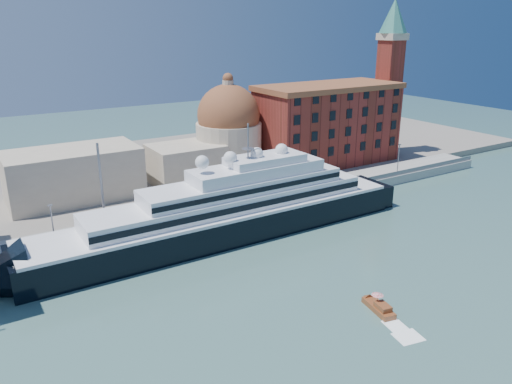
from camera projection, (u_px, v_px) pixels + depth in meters
ground at (283, 286)px, 83.67m from camera, size 400.00×400.00×0.00m
quay at (195, 216)px, 110.59m from camera, size 180.00×10.00×2.50m
land at (134, 173)px, 143.62m from camera, size 260.00×72.00×2.00m
quay_fence at (204, 215)px, 106.38m from camera, size 180.00×0.10×1.20m
superyacht at (212, 219)px, 99.89m from camera, size 90.40×12.53×27.02m
water_taxi at (379, 307)px, 76.14m from camera, size 3.25×6.57×2.99m
warehouse at (328, 124)px, 147.10m from camera, size 43.00×19.00×23.25m
campanile at (390, 68)px, 154.33m from camera, size 8.40×8.40×47.00m
church at (177, 149)px, 129.76m from camera, size 66.00×18.00×25.50m
lamp_posts at (140, 191)px, 100.09m from camera, size 120.80×2.40×18.00m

